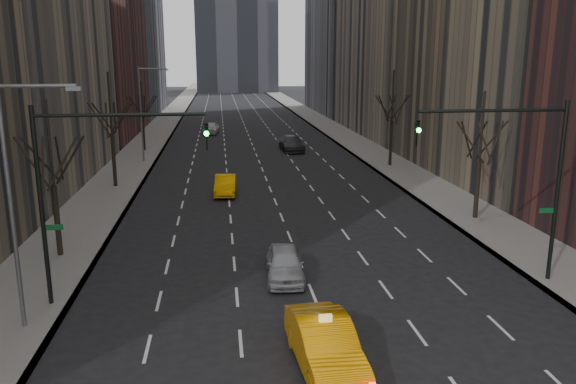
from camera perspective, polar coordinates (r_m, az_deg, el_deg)
name	(u,v)px	position (r m, az deg, el deg)	size (l,w,h in m)	color
sidewalk_left	(159,130)	(81.26, -12.98, 6.13)	(4.50, 320.00, 0.15)	slate
sidewalk_right	(330,128)	(82.39, 4.32, 6.53)	(4.50, 320.00, 0.15)	slate
tree_lw_b	(54,186)	(30.02, -22.70, 0.56)	(3.36, 3.50, 7.82)	black
tree_lw_c	(112,136)	(45.35, -17.43, 5.41)	(3.36, 3.50, 8.74)	black
tree_lw_d	(143,119)	(63.07, -14.54, 7.23)	(3.36, 3.50, 7.36)	black
tree_rw_b	(479,161)	(36.40, 18.87, 2.97)	(3.36, 3.50, 7.82)	black
tree_rw_c	(392,124)	(52.96, 10.48, 6.86)	(3.36, 3.50, 8.74)	black
traffic_mast_left	(83,174)	(23.26, -20.08, 1.76)	(6.69, 0.39, 8.00)	black
traffic_mast_right	(524,163)	(26.05, 22.83, 2.70)	(6.69, 0.39, 8.00)	black
streetlight_near	(19,182)	(21.83, -25.68, 0.88)	(2.83, 0.22, 9.00)	slate
streetlight_far	(144,104)	(55.83, -14.38, 8.62)	(2.83, 0.22, 9.00)	slate
taxi_sedan	(325,345)	(18.83, 3.78, -15.24)	(1.77, 5.06, 1.67)	orange
silver_sedan_ahead	(285,264)	(25.88, -0.33, -7.29)	(1.68, 4.18, 1.43)	#96989D
far_taxi	(225,185)	(41.97, -6.37, 0.73)	(1.51, 4.32, 1.42)	#FFAE05
far_suv_grey	(291,143)	(61.70, 0.36, 4.96)	(2.28, 5.60, 1.62)	#323238
far_car_white	(211,128)	(76.77, -7.83, 6.46)	(1.82, 4.52, 1.54)	silver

